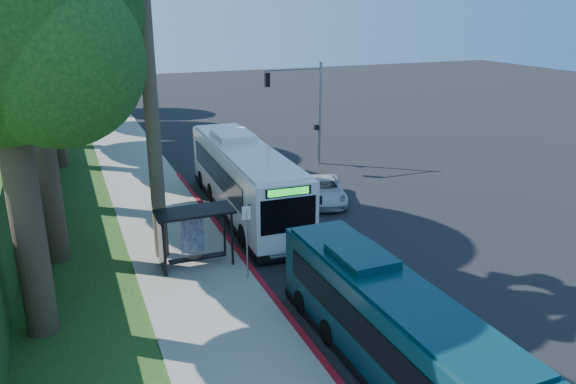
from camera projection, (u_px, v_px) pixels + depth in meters
name	position (u px, v px, depth m)	size (l,w,h in m)	color
ground	(317.00, 220.00, 28.97)	(140.00, 140.00, 0.00)	black
sidewalk	(176.00, 240.00, 26.34)	(4.50, 70.00, 0.12)	gray
red_curb	(250.00, 267.00, 23.64)	(0.25, 30.00, 0.13)	maroon
grass_verge	(46.00, 222.00, 28.70)	(8.00, 70.00, 0.06)	#234719
bus_shelter	(188.00, 227.00, 23.29)	(3.20, 1.51, 2.55)	black
stop_sign_pole	(247.00, 233.00, 21.98)	(0.35, 0.06, 3.17)	gray
traffic_signal_pole	(306.00, 102.00, 37.72)	(4.10, 0.30, 7.00)	gray
tree_2	(43.00, 7.00, 35.46)	(8.82, 8.40, 15.12)	#382B1E
tree_4	(51.00, 15.00, 49.94)	(8.40, 8.00, 14.14)	#382B1E
tree_5	(62.00, 22.00, 57.57)	(7.35, 7.00, 12.86)	#382B1E
tree_6	(1.00, 36.00, 16.00)	(7.56, 7.20, 13.74)	#382B1E
white_bus	(244.00, 178.00, 29.53)	(3.27, 13.31, 3.94)	silver
teal_bus	(388.00, 323.00, 16.68)	(2.41, 10.68, 3.18)	#0A2E37
pickup	(324.00, 190.00, 31.62)	(2.22, 4.81, 1.34)	silver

